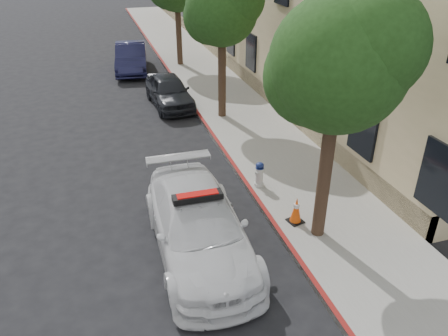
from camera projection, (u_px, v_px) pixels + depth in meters
name	position (u px, v px, depth m)	size (l,w,h in m)	color
ground	(182.00, 213.00, 11.54)	(120.00, 120.00, 0.00)	black
sidewalk	(212.00, 86.00, 20.83)	(3.20, 50.00, 0.15)	gray
curb_strip	(180.00, 88.00, 20.44)	(0.12, 50.00, 0.15)	maroon
tree_near	(340.00, 63.00, 8.56)	(2.92, 2.82, 5.62)	black
tree_mid	(223.00, 9.00, 15.34)	(2.77, 2.64, 5.43)	black
police_car	(199.00, 226.00, 9.81)	(2.09, 4.96, 1.58)	white
parked_car_mid	(169.00, 91.00, 18.35)	(1.52, 3.79, 1.29)	black
parked_car_far	(131.00, 58.00, 22.90)	(1.53, 4.38, 1.44)	#161637
fire_hydrant	(259.00, 174.00, 12.31)	(0.31, 0.28, 0.74)	silver
traffic_cone	(296.00, 210.00, 10.77)	(0.43, 0.43, 0.69)	black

